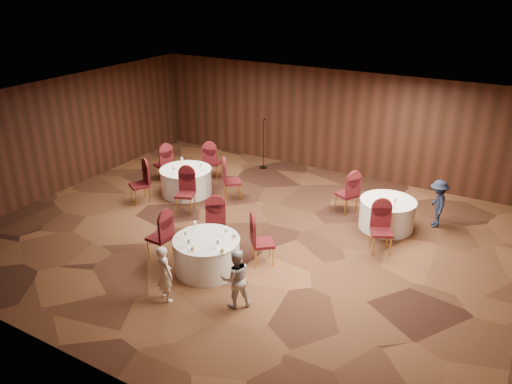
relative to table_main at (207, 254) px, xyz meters
The scene contains 15 objects.
ground 1.76m from the table_main, 93.37° to the left, with size 12.00×12.00×0.00m, color black.
room_shell 2.34m from the table_main, 93.37° to the left, with size 12.00×12.00×12.00m.
table_main is the anchor object (origin of this frame).
table_left 4.12m from the table_main, 133.23° to the left, with size 1.46×1.46×0.74m.
table_right 4.68m from the table_main, 54.06° to the left, with size 1.36×1.36×0.74m.
chairs_main 0.73m from the table_main, 115.04° to the left, with size 2.73×1.94×1.00m.
chairs_left 4.14m from the table_main, 132.84° to the left, with size 3.21×3.13×1.00m.
chairs_right 4.06m from the table_main, 56.08° to the left, with size 2.11×2.27×1.00m.
tabletop_main 0.50m from the table_main, 37.68° to the right, with size 1.12×1.00×0.22m.
tabletop_left 4.13m from the table_main, 133.19° to the left, with size 0.82×0.77×0.22m.
tabletop_right 4.62m from the table_main, 49.67° to the left, with size 0.08×0.08×0.22m.
mic_stand 6.15m from the table_main, 107.92° to the left, with size 0.24×0.24×1.63m.
woman_a 1.29m from the table_main, 93.88° to the right, with size 0.43×0.28×1.18m, color white.
woman_b 1.42m from the table_main, 32.11° to the right, with size 0.58×0.45×1.20m, color silver.
man_c 5.86m from the table_main, 49.83° to the left, with size 0.79×0.45×1.22m, color #161D33.
Camera 1 is at (5.53, -9.08, 5.86)m, focal length 35.00 mm.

